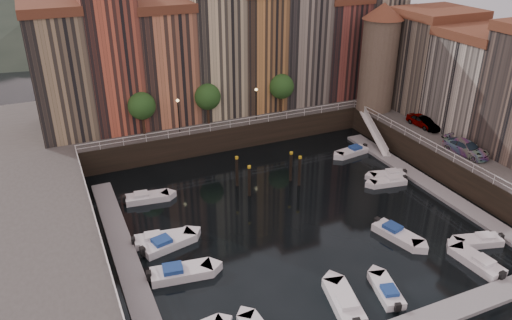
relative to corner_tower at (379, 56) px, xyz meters
name	(u,v)px	position (x,y,z in m)	size (l,w,h in m)	color
ground	(290,213)	(-20.00, -14.50, -10.19)	(200.00, 200.00, 0.00)	black
quay_far	(205,113)	(-20.00, 11.50, -8.69)	(80.00, 20.00, 3.00)	black
dock_left	(126,258)	(-36.20, -15.50, -10.02)	(2.00, 28.00, 0.35)	gray
dock_right	(427,184)	(-3.80, -15.50, -10.02)	(2.00, 28.00, 0.35)	gray
far_terrace	(232,47)	(-16.69, 9.00, 0.76)	(48.70, 10.30, 17.50)	#947E5E
right_terrace	(481,77)	(6.50, -10.70, -0.64)	(9.30, 24.30, 14.00)	#746858
corner_tower	(379,56)	(0.00, 0.00, 0.00)	(5.20, 5.20, 13.80)	#6B5B4C
promenade_trees	(213,96)	(-21.33, 3.70, -3.61)	(21.20, 3.20, 5.20)	black
street_lamps	(218,104)	(-21.00, 2.70, -4.30)	(10.36, 0.36, 4.18)	black
railings	(269,158)	(-20.00, -9.62, -6.41)	(36.08, 34.04, 0.52)	white
gangway	(375,132)	(-2.90, -4.50, -8.28)	(2.78, 8.32, 3.73)	white
mooring_pilings	(269,173)	(-19.59, -8.84, -8.54)	(6.52, 3.01, 3.78)	black
boat_left_1	(180,273)	(-32.61, -19.45, -9.79)	(5.33, 2.56, 1.20)	silver
boat_left_2	(167,243)	(-32.46, -15.09, -9.80)	(5.21, 2.92, 1.17)	silver
boat_left_3	(158,239)	(-33.04, -14.10, -9.84)	(4.71, 2.28, 1.06)	silver
boat_left_4	(146,198)	(-32.39, -6.41, -9.84)	(4.69, 2.21, 1.06)	silver
boat_right_0	(479,241)	(-7.06, -25.91, -9.85)	(4.50, 2.64, 1.01)	silver
boat_right_2	(389,182)	(-7.51, -13.64, -9.87)	(4.25, 2.13, 0.95)	silver
boat_right_3	(388,175)	(-6.55, -12.34, -9.88)	(4.21, 2.37, 0.94)	silver
boat_right_4	(352,152)	(-6.79, -5.58, -9.85)	(4.54, 2.21, 1.02)	silver
boat_near_1	(344,302)	(-22.40, -27.77, -9.80)	(2.87, 5.24, 1.17)	silver
boat_near_2	(387,291)	(-18.66, -27.95, -9.86)	(2.53, 4.41, 0.99)	silver
boat_near_3	(478,262)	(-9.57, -28.18, -9.82)	(2.13, 4.96, 1.12)	silver
car_a	(422,121)	(1.57, -7.59, -6.50)	(1.64, 4.07, 1.39)	gray
car_b	(427,124)	(1.69, -8.46, -6.54)	(1.38, 3.96, 1.31)	gray
car_c	(466,149)	(0.41, -15.93, -6.44)	(2.11, 5.19, 1.51)	gray
boat_extra_834	(397,234)	(-13.14, -22.12, -9.81)	(2.88, 5.04, 1.13)	silver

